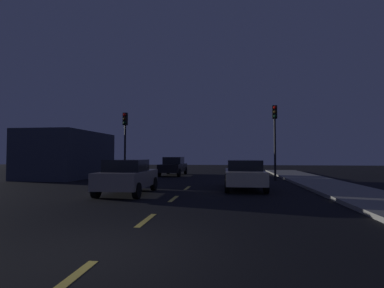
% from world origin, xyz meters
% --- Properties ---
extents(ground_plane, '(80.00, 80.00, 0.00)m').
position_xyz_m(ground_plane, '(0.00, 7.00, 0.00)').
color(ground_plane, black).
extents(sidewalk_curb_right, '(3.00, 40.00, 0.15)m').
position_xyz_m(sidewalk_curb_right, '(7.50, 7.00, 0.07)').
color(sidewalk_curb_right, gray).
rests_on(sidewalk_curb_right, ground_plane).
extents(lane_stripe_nearest, '(0.16, 1.60, 0.01)m').
position_xyz_m(lane_stripe_nearest, '(0.00, -1.20, 0.00)').
color(lane_stripe_nearest, '#EACC4C').
rests_on(lane_stripe_nearest, ground_plane).
extents(lane_stripe_second, '(0.16, 1.60, 0.01)m').
position_xyz_m(lane_stripe_second, '(0.00, 2.60, 0.00)').
color(lane_stripe_second, '#EACC4C').
rests_on(lane_stripe_second, ground_plane).
extents(lane_stripe_third, '(0.16, 1.60, 0.01)m').
position_xyz_m(lane_stripe_third, '(0.00, 6.40, 0.00)').
color(lane_stripe_third, '#EACC4C').
rests_on(lane_stripe_third, ground_plane).
extents(lane_stripe_fourth, '(0.16, 1.60, 0.01)m').
position_xyz_m(lane_stripe_fourth, '(0.00, 10.20, 0.00)').
color(lane_stripe_fourth, '#EACC4C').
rests_on(lane_stripe_fourth, ground_plane).
extents(traffic_signal_left, '(0.32, 0.38, 4.78)m').
position_xyz_m(traffic_signal_left, '(-5.29, 15.35, 3.36)').
color(traffic_signal_left, black).
rests_on(traffic_signal_left, ground_plane).
extents(traffic_signal_right, '(0.32, 0.38, 5.09)m').
position_xyz_m(traffic_signal_right, '(5.24, 15.35, 3.56)').
color(traffic_signal_right, black).
rests_on(traffic_signal_right, ground_plane).
extents(car_stopped_ahead, '(2.00, 4.46, 1.46)m').
position_xyz_m(car_stopped_ahead, '(2.91, 10.08, 0.75)').
color(car_stopped_ahead, beige).
rests_on(car_stopped_ahead, ground_plane).
extents(car_adjacent_lane, '(1.96, 3.94, 1.51)m').
position_xyz_m(car_adjacent_lane, '(-2.29, 7.56, 0.77)').
color(car_adjacent_lane, gray).
rests_on(car_adjacent_lane, ground_plane).
extents(car_oncoming_far, '(1.88, 4.40, 1.55)m').
position_xyz_m(car_oncoming_far, '(-2.59, 19.75, 0.78)').
color(car_oncoming_far, black).
rests_on(car_oncoming_far, ground_plane).
extents(storefront_left, '(4.31, 7.54, 3.50)m').
position_xyz_m(storefront_left, '(-10.15, 16.29, 1.75)').
color(storefront_left, '#333847').
rests_on(storefront_left, ground_plane).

